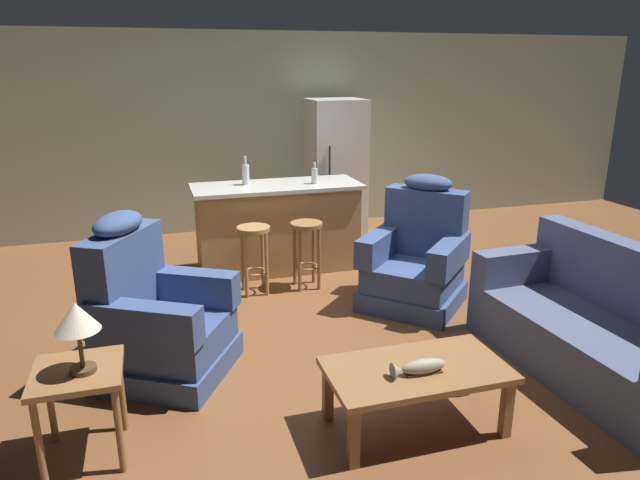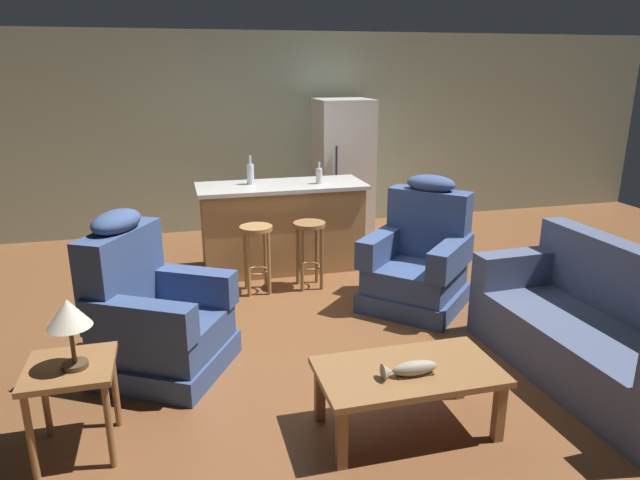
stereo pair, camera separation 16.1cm
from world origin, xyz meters
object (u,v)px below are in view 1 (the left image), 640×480
couch (601,330)px  bottle_short_amber (246,174)px  kitchen_island (278,227)px  bar_stool_left (254,247)px  recliner_near_island (417,260)px  fish_figurine (419,367)px  bottle_tall_green (314,175)px  refrigerator (336,168)px  recliner_near_lamp (155,319)px  table_lamp (77,320)px  coffee_table (416,375)px  end_table (79,385)px  bar_stool_right (307,243)px

couch → bottle_short_amber: size_ratio=6.33×
kitchen_island → bottle_short_amber: size_ratio=5.89×
bar_stool_left → recliner_near_island: bearing=-25.4°
bottle_short_amber → fish_figurine: bearing=-82.0°
bottle_tall_green → refrigerator: bearing=62.7°
recliner_near_lamp → table_lamp: (-0.39, -0.91, 0.45)m
coffee_table → couch: size_ratio=0.57×
fish_figurine → recliner_near_lamp: bearing=140.0°
table_lamp → kitchen_island: 3.35m
coffee_table → recliner_near_lamp: recliner_near_lamp is taller
end_table → bar_stool_right: bearing=48.7°
recliner_near_island → bar_stool_right: (-0.88, 0.67, 0.05)m
fish_figurine → couch: bearing=10.6°
couch → kitchen_island: (-1.74, 2.88, 0.14)m
couch → coffee_table: bearing=5.8°
fish_figurine → recliner_near_lamp: recliner_near_lamp is taller
couch → recliner_near_lamp: size_ratio=1.61×
table_lamp → couch: bearing=-0.5°
recliner_near_lamp → bar_stool_right: recliner_near_lamp is taller
recliner_near_lamp → table_lamp: size_ratio=2.93×
kitchen_island → coffee_table: bearing=-86.8°
bar_stool_left → recliner_near_lamp: bearing=-126.2°
bar_stool_right → bottle_tall_green: bearing=66.2°
end_table → kitchen_island: kitchen_island is taller
fish_figurine → recliner_near_lamp: 1.93m
couch → bottle_tall_green: 3.18m
coffee_table → bar_stool_left: bar_stool_left is taller
couch → bottle_tall_green: bottle_tall_green is taller
end_table → bottle_tall_green: bearing=51.7°
bottle_tall_green → couch: bearing=-64.4°
coffee_table → recliner_near_lamp: bearing=142.3°
coffee_table → bar_stool_left: bearing=102.5°
bar_stool_left → bar_stool_right: (0.53, 0.00, 0.00)m
recliner_near_island → kitchen_island: bearing=-96.6°
bottle_tall_green → bar_stool_right: bearing=-113.8°
couch → end_table: bearing=-3.5°
table_lamp → recliner_near_lamp: bearing=66.9°
end_table → refrigerator: (2.82, 4.01, 0.42)m
bar_stool_right → recliner_near_lamp: bearing=-138.7°
recliner_near_lamp → table_lamp: bearing=-83.4°
recliner_near_lamp → kitchen_island: (1.33, 1.94, 0.06)m
couch → refrigerator: 4.17m
kitchen_island → bar_stool_right: size_ratio=2.65×
bar_stool_right → bottle_tall_green: 0.83m
bar_stool_right → coffee_table: bearing=-89.6°
coffee_table → fish_figurine: bearing=-110.4°
kitchen_island → bottle_tall_green: (0.40, -0.08, 0.56)m
bottle_tall_green → bottle_short_amber: 0.73m
recliner_near_lamp → refrigerator: bearing=82.4°
couch → bottle_tall_green: size_ratio=8.29×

